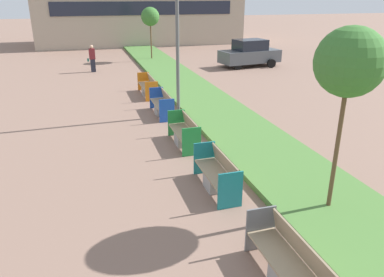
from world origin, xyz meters
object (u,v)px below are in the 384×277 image
sapling_tree_near (350,63)px  sapling_tree_far (150,17)px  bench_green_frame (184,134)px  parked_car_distant (250,53)px  pedestrian_walking (92,58)px  bench_grey_frame (292,270)px  bench_teal_frame (217,176)px  bench_blue_frame (162,106)px  bench_orange_frame (148,88)px  street_lamp_post (177,22)px

sapling_tree_near → sapling_tree_far: (-0.00, 22.34, -0.27)m
bench_green_frame → parked_car_distant: 15.33m
pedestrian_walking → sapling_tree_near: bearing=-76.6°
bench_grey_frame → bench_teal_frame: bearing=90.1°
sapling_tree_near → sapling_tree_far: bearing=90.0°
parked_car_distant → bench_blue_frame: bearing=-139.6°
bench_orange_frame → sapling_tree_far: sapling_tree_far is taller
bench_orange_frame → pedestrian_walking: size_ratio=1.38×
bench_green_frame → pedestrian_walking: size_ratio=1.15×
street_lamp_post → sapling_tree_far: (1.52, 14.11, -0.57)m
bench_teal_frame → parked_car_distant: parked_car_distant is taller
bench_teal_frame → bench_orange_frame: 10.19m
street_lamp_post → pedestrian_walking: street_lamp_post is taller
bench_teal_frame → sapling_tree_far: size_ratio=0.51×
bench_teal_frame → parked_car_distant: bearing=62.9°
sapling_tree_near → bench_orange_frame: bearing=100.1°
bench_teal_frame → sapling_tree_far: (2.13, 20.56, 2.85)m
bench_teal_frame → pedestrian_walking: 17.39m
pedestrian_walking → bench_grey_frame: bearing=-83.5°
bench_blue_frame → sapling_tree_near: bearing=-76.1°
bench_teal_frame → sapling_tree_far: bearing=84.1°
bench_blue_frame → bench_orange_frame: 3.39m
bench_green_frame → street_lamp_post: street_lamp_post is taller
bench_green_frame → bench_orange_frame: bearing=90.0°
bench_green_frame → bench_orange_frame: (0.00, 6.95, 0.01)m
street_lamp_post → parked_car_distant: bearing=51.7°
bench_grey_frame → bench_teal_frame: same height
bench_orange_frame → street_lamp_post: bearing=-80.8°
bench_grey_frame → bench_green_frame: 6.96m
pedestrian_walking → bench_green_frame: bearing=-80.3°
bench_blue_frame → street_lamp_post: street_lamp_post is taller
street_lamp_post → bench_blue_frame: bearing=150.5°
bench_green_frame → parked_car_distant: parked_car_distant is taller
bench_green_frame → bench_blue_frame: size_ratio=0.93×
bench_grey_frame → pedestrian_walking: (-2.40, 20.95, 0.51)m
parked_car_distant → bench_orange_frame: bearing=-152.3°
bench_blue_frame → street_lamp_post: size_ratio=0.31×
sapling_tree_near → pedestrian_walking: size_ratio=2.44×
bench_grey_frame → bench_orange_frame: bearing=90.0°
bench_teal_frame → bench_blue_frame: 6.80m
bench_blue_frame → sapling_tree_near: sapling_tree_near is taller
street_lamp_post → sapling_tree_far: size_ratio=1.74×
sapling_tree_far → pedestrian_walking: sapling_tree_far is taller
street_lamp_post → sapling_tree_near: street_lamp_post is taller
bench_blue_frame → bench_orange_frame: (0.00, 3.39, 0.01)m
bench_teal_frame → street_lamp_post: bearing=84.6°
bench_green_frame → sapling_tree_near: (2.13, -5.02, 3.13)m
sapling_tree_near → parked_car_distant: 19.12m
street_lamp_post → parked_car_distant: (7.66, 9.69, -2.87)m
bench_teal_frame → parked_car_distant: 18.14m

